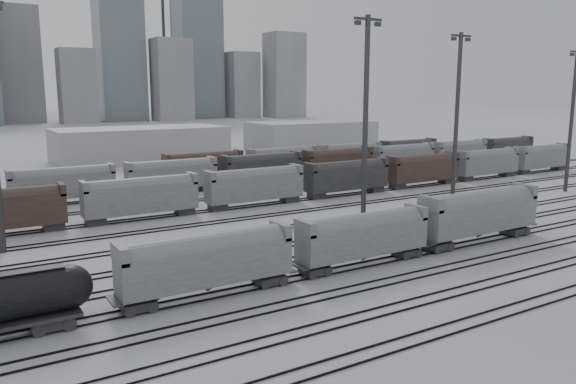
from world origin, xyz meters
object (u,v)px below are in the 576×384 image
hopper_car_b (364,234)px  hopper_car_c (479,211)px  light_mast_c (366,116)px  hopper_car_a (207,259)px

hopper_car_b → hopper_car_c: hopper_car_c is taller
hopper_car_c → light_mast_c: size_ratio=0.62×
hopper_car_b → hopper_car_c: bearing=-0.0°
hopper_car_b → light_mast_c: 20.58m
light_mast_c → hopper_car_b: bearing=-128.8°
hopper_car_a → light_mast_c: bearing=26.6°
hopper_car_c → light_mast_c: bearing=111.4°
hopper_car_a → hopper_car_b: size_ratio=1.03×
hopper_car_a → hopper_car_b: bearing=0.0°
hopper_car_b → hopper_car_c: size_ratio=0.89×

